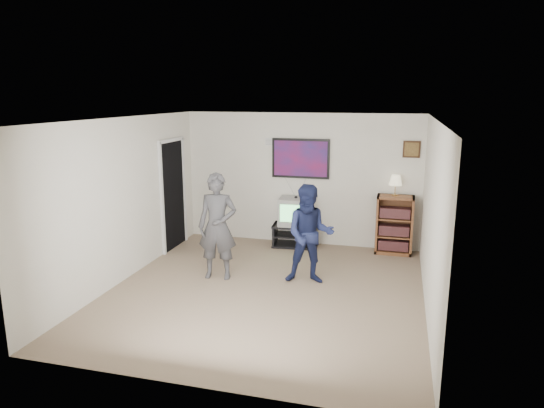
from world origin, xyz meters
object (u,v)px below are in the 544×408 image
at_px(person_short, 310,234).
at_px(crt_television, 296,211).
at_px(bookshelf, 394,225).
at_px(person_tall, 218,226).
at_px(media_stand, 295,235).

bearing_deg(person_short, crt_television, 99.30).
distance_m(bookshelf, person_short, 2.17).
height_order(crt_television, person_tall, person_tall).
bearing_deg(media_stand, person_tall, -118.32).
xyz_separation_m(media_stand, person_tall, (-0.83, -1.89, 0.62)).
relative_size(bookshelf, person_tall, 0.64).
bearing_deg(person_tall, media_stand, 57.99).
height_order(media_stand, person_short, person_short).
bearing_deg(bookshelf, media_stand, -178.42).
bearing_deg(person_tall, person_short, -1.65).
relative_size(media_stand, person_tall, 0.53).
height_order(bookshelf, person_short, person_short).
height_order(media_stand, crt_television, crt_television).
bearing_deg(person_tall, bookshelf, 28.05).
relative_size(crt_television, person_short, 0.40).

